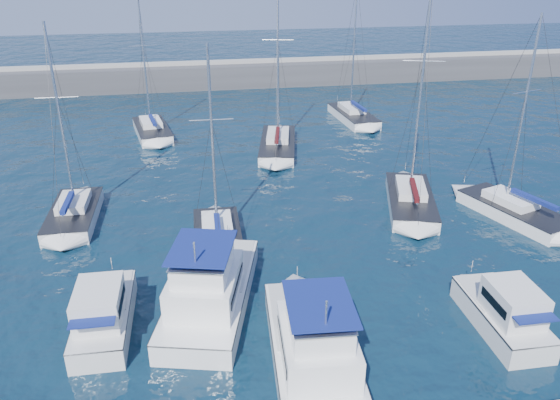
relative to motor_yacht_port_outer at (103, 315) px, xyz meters
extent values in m
plane|color=black|center=(9.84, 1.31, -0.94)|extent=(220.00, 220.00, 0.00)
cube|color=#424244|center=(9.84, 53.31, 0.06)|extent=(160.00, 6.00, 4.00)
cube|color=gray|center=(9.84, 53.31, 2.26)|extent=(160.00, 1.20, 0.50)
cube|color=silver|center=(0.01, 0.27, -0.54)|extent=(2.61, 6.66, 1.60)
cube|color=#262628|center=(0.01, 0.27, 0.21)|extent=(2.66, 6.66, 0.08)
cube|color=silver|center=(-0.01, -0.54, 1.06)|extent=(2.17, 3.11, 1.60)
cube|color=black|center=(-0.01, -0.54, 1.14)|extent=(2.20, 2.49, 0.45)
cube|color=navy|center=(-0.04, -1.75, 1.36)|extent=(2.02, 2.06, 0.07)
cube|color=white|center=(5.31, 1.31, -0.54)|extent=(6.13, 10.55, 1.60)
cube|color=#262628|center=(5.31, 1.31, 0.21)|extent=(6.20, 10.57, 0.08)
cube|color=white|center=(5.00, 0.14, 1.06)|extent=(4.24, 5.26, 1.60)
cube|color=black|center=(5.00, 0.14, 1.14)|extent=(4.07, 4.38, 0.45)
cube|color=white|center=(4.95, -0.05, 2.31)|extent=(3.28, 3.76, 0.90)
cube|color=navy|center=(4.95, -0.05, 3.31)|extent=(3.70, 4.28, 0.08)
cube|color=white|center=(9.49, -4.08, -0.54)|extent=(4.25, 9.93, 1.60)
cube|color=#262628|center=(9.49, -4.08, 0.21)|extent=(4.32, 9.93, 0.08)
cube|color=white|center=(9.39, -5.25, 1.06)|extent=(3.32, 4.70, 1.60)
cube|color=black|center=(9.39, -5.25, 1.14)|extent=(3.31, 3.81, 0.45)
cube|color=white|center=(9.38, -5.45, 2.31)|extent=(2.62, 3.32, 0.90)
cube|color=navy|center=(9.38, -5.45, 3.31)|extent=(2.96, 3.79, 0.08)
cube|color=silver|center=(19.28, -3.16, -0.54)|extent=(2.55, 6.05, 1.60)
cube|color=#262628|center=(19.28, -3.16, 0.21)|extent=(2.60, 6.05, 0.08)
cube|color=silver|center=(19.27, -3.89, 1.06)|extent=(2.12, 2.82, 1.60)
cube|color=black|center=(19.27, -3.89, 1.14)|extent=(2.15, 2.27, 0.45)
cube|color=navy|center=(19.25, -4.99, 1.36)|extent=(1.98, 1.87, 0.07)
cube|color=silver|center=(-3.43, 12.89, -0.64)|extent=(3.12, 7.42, 1.30)
cube|color=#262628|center=(-3.43, 12.89, -0.01)|extent=(3.18, 7.42, 0.06)
cube|color=silver|center=(-3.42, 13.36, 0.31)|extent=(2.00, 3.26, 0.55)
cylinder|color=silver|center=(-3.42, 13.63, 6.40)|extent=(0.18, 0.18, 11.79)
cylinder|color=silver|center=(-3.45, 11.79, 0.86)|extent=(0.18, 3.69, 0.12)
cube|color=navy|center=(-3.45, 11.69, 1.01)|extent=(0.41, 3.32, 0.28)
cube|color=white|center=(6.12, 7.67, -0.64)|extent=(3.09, 7.32, 1.30)
cube|color=#262628|center=(6.12, 7.67, -0.01)|extent=(3.15, 7.33, 0.06)
cube|color=white|center=(6.13, 8.12, 0.31)|extent=(1.97, 3.22, 0.55)
cylinder|color=silver|center=(6.14, 8.39, 6.01)|extent=(0.18, 0.18, 11.00)
cylinder|color=silver|center=(6.09, 6.58, 0.86)|extent=(0.22, 3.63, 0.12)
cube|color=navy|center=(6.09, 6.48, 1.01)|extent=(0.44, 3.27, 0.28)
cube|color=silver|center=(20.43, 10.97, -0.64)|extent=(5.52, 9.16, 1.30)
cube|color=#262628|center=(20.43, 10.97, -0.01)|extent=(5.58, 9.18, 0.06)
cube|color=silver|center=(20.59, 11.48, 0.31)|extent=(3.05, 4.20, 0.55)
cylinder|color=silver|center=(20.69, 11.79, 7.96)|extent=(0.18, 0.18, 14.90)
cylinder|color=silver|center=(20.04, 9.73, 0.86)|extent=(1.40, 4.16, 0.12)
cube|color=#410D0E|center=(20.02, 9.63, 1.01)|extent=(1.49, 3.81, 0.28)
cube|color=white|center=(26.89, 7.94, -0.64)|extent=(5.37, 8.54, 1.30)
cube|color=#262628|center=(26.89, 7.94, -0.01)|extent=(5.43, 8.56, 0.06)
cube|color=white|center=(26.73, 8.42, 0.31)|extent=(2.95, 3.94, 0.55)
cylinder|color=silver|center=(26.63, 8.70, 6.62)|extent=(0.18, 0.18, 12.23)
cylinder|color=silver|center=(27.26, 6.80, 0.86)|extent=(1.38, 3.84, 0.12)
cube|color=navy|center=(27.30, 6.71, 1.01)|extent=(1.47, 3.53, 0.28)
cube|color=white|center=(1.26, 31.82, -0.64)|extent=(4.30, 8.42, 1.30)
cube|color=#262628|center=(1.26, 31.82, -0.01)|extent=(4.36, 8.43, 0.06)
cube|color=white|center=(1.18, 32.32, 0.31)|extent=(2.51, 3.79, 0.55)
cylinder|color=silver|center=(1.13, 32.61, 6.62)|extent=(0.18, 0.18, 12.22)
cylinder|color=silver|center=(1.46, 30.63, 0.86)|extent=(0.79, 3.98, 0.12)
cube|color=navy|center=(1.48, 30.53, 1.01)|extent=(0.95, 3.62, 0.28)
cube|color=silver|center=(13.06, 25.14, -0.64)|extent=(5.00, 9.97, 1.30)
cube|color=#262628|center=(13.06, 25.14, -0.01)|extent=(5.06, 9.98, 0.06)
cube|color=silver|center=(13.19, 25.73, 0.31)|extent=(2.83, 4.50, 0.55)
cylinder|color=silver|center=(13.26, 26.08, 7.58)|extent=(0.18, 0.18, 14.16)
cylinder|color=silver|center=(12.77, 23.74, 0.86)|extent=(1.10, 4.69, 0.12)
cube|color=#410D0E|center=(12.75, 23.65, 1.01)|extent=(1.23, 4.27, 0.28)
cube|color=white|center=(23.01, 33.44, -0.64)|extent=(3.57, 8.92, 1.30)
cube|color=#262628|center=(23.01, 33.44, -0.01)|extent=(3.63, 8.93, 0.06)
cube|color=white|center=(22.97, 33.98, 0.31)|extent=(2.20, 3.95, 0.55)
cylinder|color=silver|center=(22.95, 34.31, 6.89)|extent=(0.18, 0.18, 12.77)
cylinder|color=silver|center=(23.09, 32.13, 0.86)|extent=(0.41, 4.37, 0.12)
cube|color=navy|center=(23.10, 32.03, 1.01)|extent=(0.61, 3.95, 0.28)
camera|label=1|loc=(4.60, -22.99, 16.13)|focal=35.00mm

